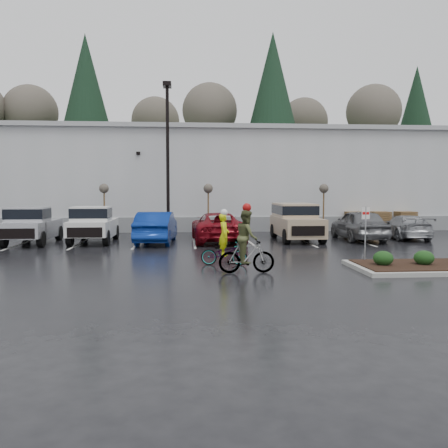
{
  "coord_description": "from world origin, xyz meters",
  "views": [
    {
      "loc": [
        -2.99,
        -17.08,
        2.85
      ],
      "look_at": [
        -1.24,
        3.94,
        1.3
      ],
      "focal_mm": 38.0,
      "sensor_mm": 36.0,
      "label": 1
    }
  ],
  "objects": [
    {
      "name": "pickup_white",
      "position": [
        -7.85,
        8.91,
        0.98
      ],
      "size": [
        2.1,
        5.2,
        1.96
      ],
      "primitive_type": null,
      "color": "silver",
      "rests_on": "ground"
    },
    {
      "name": "pallet_stack_a",
      "position": [
        8.5,
        14.0,
        0.68
      ],
      "size": [
        1.2,
        1.2,
        1.35
      ],
      "primitive_type": "cube",
      "color": "brown",
      "rests_on": "ground"
    },
    {
      "name": "pallet_stack_c",
      "position": [
        12.0,
        14.0,
        0.68
      ],
      "size": [
        1.2,
        1.2,
        1.35
      ],
      "primitive_type": "cube",
      "color": "brown",
      "rests_on": "ground"
    },
    {
      "name": "shrub_a",
      "position": [
        4.0,
        -1.0,
        0.41
      ],
      "size": [
        0.7,
        0.7,
        0.52
      ],
      "primitive_type": "ellipsoid",
      "color": "#193713",
      "rests_on": "curb_island"
    },
    {
      "name": "pickup_silver",
      "position": [
        -10.93,
        8.52,
        0.98
      ],
      "size": [
        2.1,
        5.2,
        1.96
      ],
      "primitive_type": null,
      "color": "#ADAEB5",
      "rests_on": "ground"
    },
    {
      "name": "car_far_silver",
      "position": [
        9.73,
        9.25,
        0.68
      ],
      "size": [
        2.4,
        4.86,
        1.36
      ],
      "primitive_type": "imported",
      "rotation": [
        0.0,
        0.0,
        3.03
      ],
      "color": "#9DA0A4",
      "rests_on": "ground"
    },
    {
      "name": "ground",
      "position": [
        0.0,
        0.0,
        0.0
      ],
      "size": [
        120.0,
        120.0,
        0.0
      ],
      "primitive_type": "plane",
      "color": "black",
      "rests_on": "ground"
    },
    {
      "name": "suv_tan",
      "position": [
        3.22,
        8.82,
        1.03
      ],
      "size": [
        2.2,
        5.1,
        2.06
      ],
      "primitive_type": null,
      "color": "tan",
      "rests_on": "ground"
    },
    {
      "name": "sapling_east",
      "position": [
        6.0,
        13.0,
        2.73
      ],
      "size": [
        0.6,
        0.6,
        3.2
      ],
      "color": "brown",
      "rests_on": "ground"
    },
    {
      "name": "wooded_ridge",
      "position": [
        0.0,
        45.0,
        3.0
      ],
      "size": [
        80.0,
        25.0,
        6.0
      ],
      "primitive_type": "cube",
      "color": "#1E3817",
      "rests_on": "ground"
    },
    {
      "name": "cyclist_hivis",
      "position": [
        -1.52,
        0.52,
        0.66
      ],
      "size": [
        1.82,
        0.89,
        2.11
      ],
      "rotation": [
        0.0,
        0.0,
        1.4
      ],
      "color": "#3F3F44",
      "rests_on": "ground"
    },
    {
      "name": "pallet_stack_b",
      "position": [
        10.2,
        14.0,
        0.68
      ],
      "size": [
        1.2,
        1.2,
        1.35
      ],
      "primitive_type": "cube",
      "color": "brown",
      "rests_on": "ground"
    },
    {
      "name": "fire_lane_sign",
      "position": [
        3.8,
        0.2,
        1.41
      ],
      "size": [
        0.3,
        0.05,
        2.2
      ],
      "color": "gray",
      "rests_on": "ground"
    },
    {
      "name": "shrub_b",
      "position": [
        5.5,
        -1.0,
        0.41
      ],
      "size": [
        0.7,
        0.7,
        0.52
      ],
      "primitive_type": "ellipsoid",
      "color": "#193713",
      "rests_on": "curb_island"
    },
    {
      "name": "cyclist_olive",
      "position": [
        -0.9,
        -1.24,
        0.87
      ],
      "size": [
        1.84,
        0.88,
        2.38
      ],
      "rotation": [
        0.0,
        0.0,
        1.58
      ],
      "color": "#3F3F44",
      "rests_on": "ground"
    },
    {
      "name": "lamppost",
      "position": [
        -4.0,
        12.0,
        5.69
      ],
      "size": [
        0.5,
        1.0,
        9.22
      ],
      "color": "black",
      "rests_on": "ground"
    },
    {
      "name": "car_red",
      "position": [
        -1.21,
        8.59,
        0.79
      ],
      "size": [
        2.78,
        5.78,
        1.59
      ],
      "primitive_type": "imported",
      "rotation": [
        0.0,
        0.0,
        3.17
      ],
      "color": "maroon",
      "rests_on": "ground"
    },
    {
      "name": "car_blue",
      "position": [
        -4.49,
        8.17,
        0.83
      ],
      "size": [
        2.12,
        5.17,
        1.67
      ],
      "primitive_type": "imported",
      "rotation": [
        0.0,
        0.0,
        3.07
      ],
      "color": "navy",
      "rests_on": "ground"
    },
    {
      "name": "car_grey",
      "position": [
        6.76,
        8.72,
        0.86
      ],
      "size": [
        2.06,
        5.06,
        1.72
      ],
      "primitive_type": "imported",
      "rotation": [
        0.0,
        0.0,
        3.14
      ],
      "color": "slate",
      "rests_on": "ground"
    },
    {
      "name": "warehouse",
      "position": [
        0.0,
        21.99,
        3.65
      ],
      "size": [
        60.5,
        15.5,
        7.2
      ],
      "color": "#AEB1B3",
      "rests_on": "ground"
    },
    {
      "name": "sapling_west",
      "position": [
        -8.0,
        13.0,
        2.73
      ],
      "size": [
        0.6,
        0.6,
        3.2
      ],
      "color": "brown",
      "rests_on": "ground"
    },
    {
      "name": "sapling_mid",
      "position": [
        -1.5,
        13.0,
        2.73
      ],
      "size": [
        0.6,
        0.6,
        3.2
      ],
      "color": "brown",
      "rests_on": "ground"
    }
  ]
}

